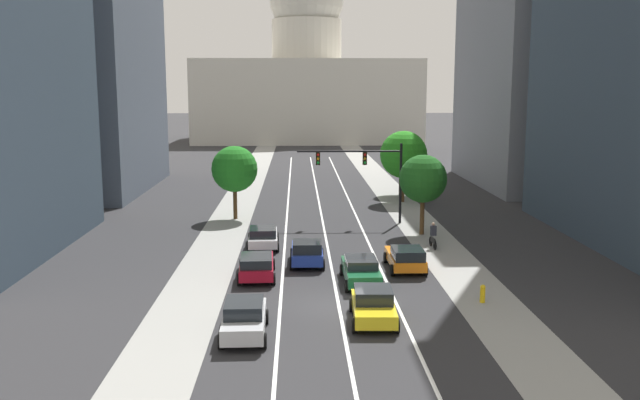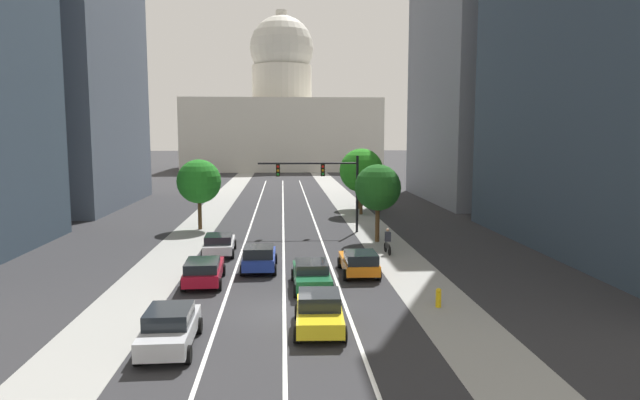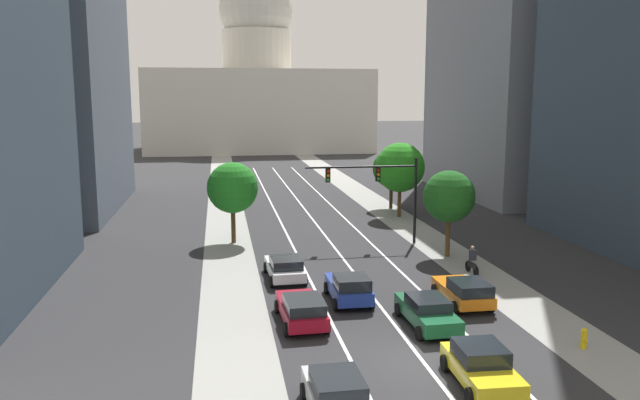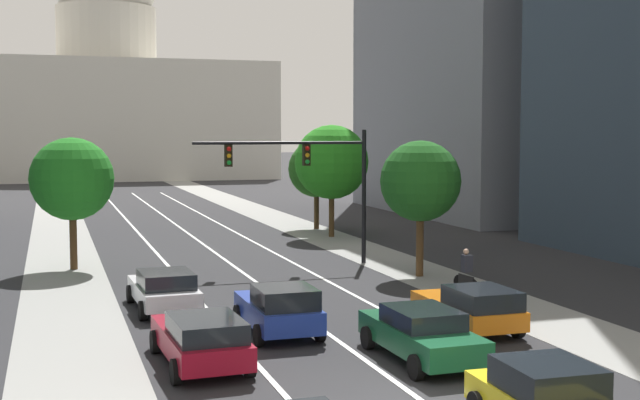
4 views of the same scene
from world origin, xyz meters
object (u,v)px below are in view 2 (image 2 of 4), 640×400
Objects in this scene: fire_hydrant at (438,297)px; car_green at (311,274)px; street_tree_near_left at (199,182)px; capitol_building at (282,120)px; car_yellow at (319,311)px; car_crimson at (204,270)px; street_tree_near_right at (361,170)px; car_orange at (359,262)px; street_tree_far_right at (360,173)px; traffic_signal_mast at (325,178)px; street_tree_mid_right at (378,188)px; car_blue at (259,257)px; car_white at (219,243)px; cyclist at (388,241)px; car_silver at (170,328)px.

car_green is at bearing 148.11° from fire_hydrant.
car_green is at bearing -65.63° from street_tree_near_left.
capitol_building reaches higher than car_green.
capitol_building reaches higher than car_yellow.
car_crimson is at bearing -81.12° from street_tree_near_left.
street_tree_near_right reaches higher than fire_hydrant.
car_orange is 0.77× the size of street_tree_far_right.
traffic_signal_mast is 20.51m from fire_hydrant.
car_yellow is (5.65, -7.24, 0.01)m from car_crimson.
capitol_building is 10.09× the size of car_yellow.
street_tree_mid_right is at bearing -47.81° from car_crimson.
car_yellow is 19.28m from street_tree_mid_right.
car_white is at bearing 31.84° from car_blue.
capitol_building is 92.13m from cyclist.
fire_hydrant is 16.06m from street_tree_mid_right.
street_tree_near_right is at bearing 86.84° from street_tree_mid_right.
capitol_building is at bearing 96.00° from street_tree_near_right.
street_tree_near_right is (11.93, 33.76, 3.56)m from car_silver.
car_orange is 1.03× the size of car_yellow.
cyclist reaches higher than car_blue.
car_yellow reaches higher than car_white.
car_blue is at bearing -90.85° from capitol_building.
car_yellow is 0.75× the size of street_tree_far_right.
traffic_signal_mast is 5.46m from street_tree_mid_right.
street_tree_near_right is (9.10, 22.13, 3.56)m from car_blue.
street_tree_near_left is (-15.03, -11.83, 0.24)m from street_tree_far_right.
fire_hydrant is at bearing -91.18° from street_tree_near_right.
street_tree_near_right is at bearing 88.82° from fire_hydrant.
street_tree_mid_right is at bearing -14.59° from car_yellow.
car_white is 16.55m from fire_hydrant.
car_crimson reaches higher than car_white.
traffic_signal_mast is at bearing 18.81° from cyclist.
car_yellow is at bearing 154.52° from cyclist.
car_orange reaches higher than car_white.
car_blue is (2.82, 2.76, 0.04)m from car_crimson.
car_yellow is at bearing -155.93° from fire_hydrant.
street_tree_far_right is (6.68, 36.30, 3.00)m from car_yellow.
capitol_building reaches higher than car_silver.
street_tree_near_right is (11.93, 17.53, 3.62)m from car_white.
car_orange is 1.04× the size of car_blue.
capitol_building reaches higher than car_orange.
fire_hydrant is (5.66, 2.53, -0.30)m from car_yellow.
traffic_signal_mast is at bearing -20.90° from car_blue.
car_silver is at bearing 140.25° from car_orange.
car_blue is at bearing -69.15° from street_tree_near_left.
car_orange is at bearing -103.33° from car_blue.
car_crimson is 8.60m from car_orange.
fire_hydrant is at bearing -63.70° from car_yellow.
traffic_signal_mast reaches higher than fire_hydrant.
car_yellow is 4.57× the size of fire_hydrant.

